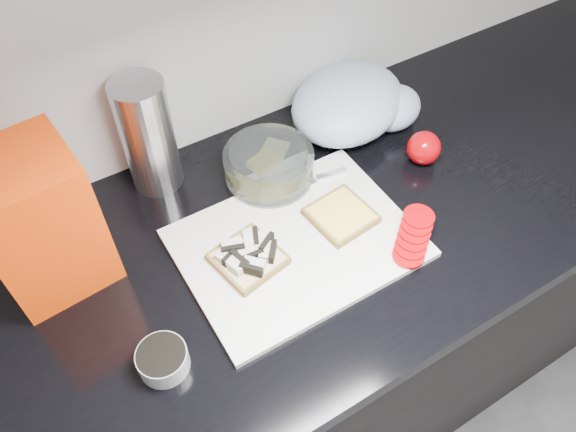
# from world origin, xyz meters

# --- Properties ---
(base_cabinet) EXTENTS (3.50, 0.60, 0.86)m
(base_cabinet) POSITION_xyz_m (0.00, 1.20, 0.43)
(base_cabinet) COLOR black
(base_cabinet) RESTS_ON ground
(countertop) EXTENTS (3.50, 0.64, 0.04)m
(countertop) POSITION_xyz_m (0.00, 1.20, 0.88)
(countertop) COLOR black
(countertop) RESTS_ON base_cabinet
(cutting_board) EXTENTS (0.40, 0.30, 0.01)m
(cutting_board) POSITION_xyz_m (-0.06, 1.17, 0.91)
(cutting_board) COLOR silver
(cutting_board) RESTS_ON countertop
(bread_left) EXTENTS (0.13, 0.13, 0.03)m
(bread_left) POSITION_xyz_m (-0.15, 1.17, 0.92)
(bread_left) COLOR beige
(bread_left) RESTS_ON cutting_board
(bread_right) EXTENTS (0.12, 0.12, 0.02)m
(bread_right) POSITION_xyz_m (0.04, 1.17, 0.92)
(bread_right) COLOR beige
(bread_right) RESTS_ON cutting_board
(tomato_slices) EXTENTS (0.12, 0.11, 0.03)m
(tomato_slices) POSITION_xyz_m (0.11, 1.06, 0.93)
(tomato_slices) COLOR #9D0308
(tomato_slices) RESTS_ON cutting_board
(knife) EXTENTS (0.20, 0.05, 0.01)m
(knife) POSITION_xyz_m (0.04, 1.27, 0.91)
(knife) COLOR silver
(knife) RESTS_ON cutting_board
(seed_tub) EXTENTS (0.08, 0.08, 0.04)m
(seed_tub) POSITION_xyz_m (-0.35, 1.08, 0.92)
(seed_tub) COLOR #959999
(seed_tub) RESTS_ON countertop
(tub_lid) EXTENTS (0.12, 0.12, 0.01)m
(tub_lid) POSITION_xyz_m (-0.11, 1.26, 0.90)
(tub_lid) COLOR silver
(tub_lid) RESTS_ON countertop
(glass_bowl) EXTENTS (0.17, 0.17, 0.07)m
(glass_bowl) POSITION_xyz_m (-0.02, 1.33, 0.93)
(glass_bowl) COLOR silver
(glass_bowl) RESTS_ON countertop
(bread_bag) EXTENTS (0.17, 0.16, 0.25)m
(bread_bag) POSITION_xyz_m (-0.43, 1.33, 1.03)
(bread_bag) COLOR #F54104
(bread_bag) RESTS_ON countertop
(steel_canister) EXTENTS (0.09, 0.09, 0.23)m
(steel_canister) POSITION_xyz_m (-0.20, 1.44, 1.01)
(steel_canister) COLOR #A9A9AE
(steel_canister) RESTS_ON countertop
(grocery_bag) EXTENTS (0.32, 0.29, 0.12)m
(grocery_bag) POSITION_xyz_m (0.21, 1.38, 0.96)
(grocery_bag) COLOR #AFC1D7
(grocery_bag) RESTS_ON countertop
(whole_tomatoes) EXTENTS (0.07, 0.07, 0.07)m
(whole_tomatoes) POSITION_xyz_m (0.27, 1.22, 0.93)
(whole_tomatoes) COLOR #9D0308
(whole_tomatoes) RESTS_ON countertop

